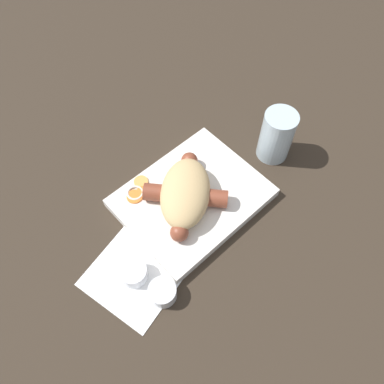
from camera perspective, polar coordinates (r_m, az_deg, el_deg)
The scene contains 9 objects.
ground_plane at distance 0.69m, azimuth 0.00°, elevation -1.29°, with size 3.00×3.00×0.00m, color #33281E.
food_tray at distance 0.68m, azimuth 0.00°, elevation -0.87°, with size 0.25×0.20×0.02m.
bread_roll at distance 0.64m, azimuth -0.92°, elevation -0.19°, with size 0.16×0.16×0.05m.
sausage at distance 0.65m, azimuth -1.12°, elevation -0.39°, with size 0.14×0.13×0.03m.
pickled_veggies at distance 0.68m, azimuth -7.91°, elevation 0.07°, with size 0.07×0.06×0.00m.
napkin at distance 0.64m, azimuth -8.63°, elevation -12.17°, with size 0.17×0.17×0.00m.
condiment_cup_near at distance 0.63m, azimuth -8.83°, elevation -12.18°, with size 0.04×0.04×0.03m.
condiment_cup_far at distance 0.61m, azimuth -4.49°, elevation -15.05°, with size 0.04×0.04×0.03m.
drink_glass at distance 0.73m, azimuth 12.75°, elevation 8.36°, with size 0.06×0.06×0.10m.
Camera 1 is at (0.23, 0.25, 0.60)m, focal length 35.00 mm.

